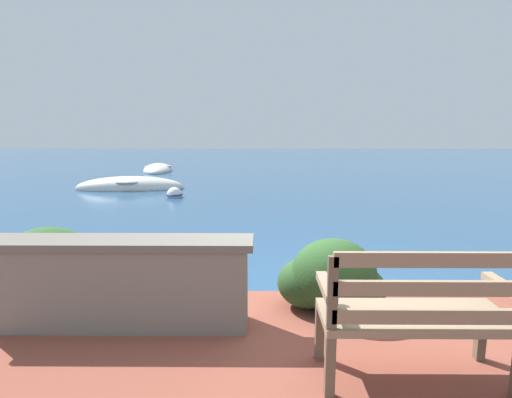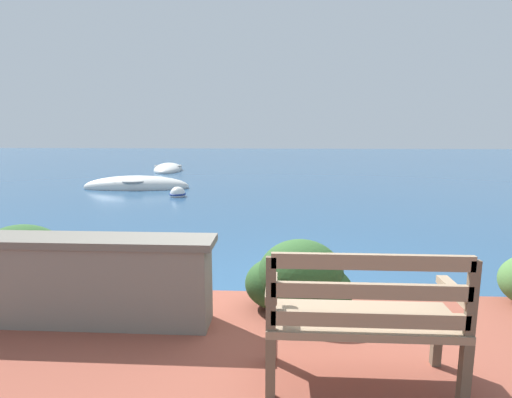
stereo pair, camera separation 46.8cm
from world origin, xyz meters
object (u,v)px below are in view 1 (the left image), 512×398
Objects in this scene: rowboat_nearest at (130,187)px; rowboat_mid at (158,170)px; park_bench at (417,312)px; mooring_buoy at (174,195)px.

rowboat_nearest is 6.06m from rowboat_mid.
park_bench is 9.37m from mooring_buoy.
rowboat_nearest reaches higher than rowboat_mid.
rowboat_mid is 7.95m from mooring_buoy.
rowboat_mid reaches higher than mooring_buoy.
rowboat_mid is (-0.63, 6.03, -0.01)m from rowboat_nearest.
park_bench is 11.49m from rowboat_nearest.
park_bench is at bearing 111.58° from rowboat_nearest.
park_bench is 17.29m from rowboat_mid.
rowboat_nearest is (-5.14, 10.26, -0.64)m from park_bench.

